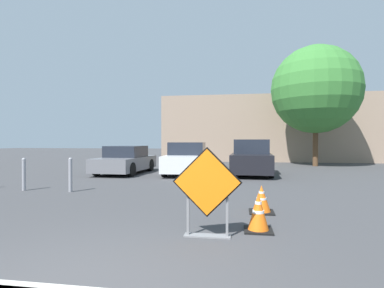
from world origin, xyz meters
The scene contains 11 objects.
ground_plane centered at (0.00, 10.00, 0.00)m, with size 96.00×96.00×0.00m, color #3D3D3F.
road_closed_sign centered at (1.22, 2.19, 0.78)m, with size 1.13×0.20×1.46m.
traffic_cone_nearest centered at (2.06, 2.67, 0.32)m, with size 0.49×0.49×0.66m.
traffic_cone_second centered at (2.22, 4.04, 0.29)m, with size 0.53×0.53×0.60m.
parked_car_nearest centered at (-3.71, 11.22, 0.61)m, with size 1.98×4.09×1.32m.
parked_car_second centered at (-0.70, 11.42, 0.70)m, with size 2.02×4.27×1.50m.
parked_car_third centered at (2.31, 11.67, 0.74)m, with size 1.95×4.34×1.63m.
bollard_nearest centered at (-3.37, 5.84, 0.55)m, with size 0.12×0.12×1.05m.
bollard_second centered at (-4.95, 5.84, 0.54)m, with size 0.12×0.12×1.03m.
building_facade_backdrop centered at (4.00, 22.48, 2.53)m, with size 16.49×5.00×5.06m.
street_tree_behind_lot centered at (6.42, 16.92, 4.74)m, with size 5.42×5.42×7.45m.
Camera 1 is at (1.73, -2.60, 1.56)m, focal length 28.00 mm.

